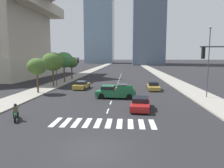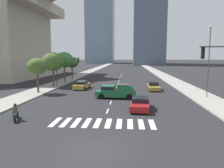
{
  "view_description": "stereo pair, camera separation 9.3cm",
  "coord_description": "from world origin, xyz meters",
  "views": [
    {
      "loc": [
        1.94,
        -11.96,
        5.47
      ],
      "look_at": [
        0.0,
        15.03,
        2.0
      ],
      "focal_mm": 34.08,
      "sensor_mm": 36.0,
      "label": 1
    },
    {
      "loc": [
        2.03,
        -11.95,
        5.47
      ],
      "look_at": [
        0.0,
        15.03,
        2.0
      ],
      "focal_mm": 34.08,
      "sensor_mm": 36.0,
      "label": 2
    }
  ],
  "objects": [
    {
      "name": "sedan_red_3",
      "position": [
        1.22,
        20.18,
        0.59
      ],
      "size": [
        1.8,
        4.68,
        1.29
      ],
      "rotation": [
        0.0,
        0.0,
        -1.58
      ],
      "color": "maroon",
      "rests_on": "ground"
    },
    {
      "name": "street_tree_third",
      "position": [
        -11.41,
        32.2,
        4.81
      ],
      "size": [
        3.84,
        3.84,
        6.31
      ],
      "color": "#4C3823",
      "rests_on": "sidewalk_west"
    },
    {
      "name": "motorcycle_lead",
      "position": [
        -7.68,
        5.33,
        0.58
      ],
      "size": [
        1.12,
        2.11,
        1.49
      ],
      "rotation": [
        0.0,
        0.0,
        1.97
      ],
      "color": "black",
      "rests_on": "ground"
    },
    {
      "name": "sedan_red_2",
      "position": [
        3.36,
        10.03,
        0.58
      ],
      "size": [
        2.29,
        4.72,
        1.24
      ],
      "rotation": [
        0.0,
        0.0,
        -1.67
      ],
      "color": "maroon",
      "rests_on": "ground"
    },
    {
      "name": "traffic_signal_far",
      "position": [
        -9.34,
        25.97,
        3.96
      ],
      "size": [
        4.65,
        0.28,
        5.53
      ],
      "color": "#333335",
      "rests_on": "sidewalk_west"
    },
    {
      "name": "pickup_truck",
      "position": [
        0.21,
        15.94,
        0.81
      ],
      "size": [
        5.37,
        2.28,
        1.67
      ],
      "rotation": [
        0.0,
        0.0,
        3.1
      ],
      "color": "#1E6038",
      "rests_on": "ground"
    },
    {
      "name": "sidewalk_east",
      "position": [
        12.21,
        30.0,
        0.07
      ],
      "size": [
        4.0,
        260.0,
        0.15
      ],
      "primitive_type": "cube",
      "color": "gray",
      "rests_on": "ground"
    },
    {
      "name": "street_lamp_east",
      "position": [
        12.51,
        16.68,
        5.34
      ],
      "size": [
        0.5,
        0.24,
        9.15
      ],
      "color": "#3F3F42",
      "rests_on": "sidewalk_east"
    },
    {
      "name": "street_tree_fourth",
      "position": [
        -11.41,
        38.38,
        4.14
      ],
      "size": [
        3.08,
        3.08,
        5.32
      ],
      "color": "#4C3823",
      "rests_on": "sidewalk_west"
    },
    {
      "name": "sedan_gold_1",
      "position": [
        -5.89,
        23.78,
        0.62
      ],
      "size": [
        2.22,
        4.9,
        1.33
      ],
      "rotation": [
        0.0,
        0.0,
        1.5
      ],
      "color": "#B28E38",
      "rests_on": "ground"
    },
    {
      "name": "street_tree_second",
      "position": [
        -11.41,
        25.39,
        4.61
      ],
      "size": [
        3.86,
        3.86,
        6.11
      ],
      "color": "#4C3823",
      "rests_on": "sidewalk_west"
    },
    {
      "name": "ground_plane",
      "position": [
        0.0,
        0.0,
        0.0
      ],
      "size": [
        800.0,
        800.0,
        0.0
      ],
      "primitive_type": "plane",
      "color": "#232326"
    },
    {
      "name": "lane_divider_center",
      "position": [
        0.0,
        33.03,
        0.0
      ],
      "size": [
        0.14,
        50.0,
        0.01
      ],
      "color": "silver",
      "rests_on": "ground"
    },
    {
      "name": "crosswalk_near",
      "position": [
        -0.0,
        5.03,
        0.0
      ],
      "size": [
        8.55,
        2.62,
        0.01
      ],
      "color": "silver",
      "rests_on": "ground"
    },
    {
      "name": "sedan_gold_0",
      "position": [
        6.29,
        23.46,
        0.58
      ],
      "size": [
        1.85,
        4.78,
        1.26
      ],
      "rotation": [
        0.0,
        0.0,
        -1.58
      ],
      "color": "#B28E38",
      "rests_on": "ground"
    },
    {
      "name": "street_tree_nearest",
      "position": [
        -11.41,
        18.65,
        4.03
      ],
      "size": [
        2.87,
        2.87,
        5.13
      ],
      "color": "#4C3823",
      "rests_on": "sidewalk_west"
    },
    {
      "name": "sidewalk_west",
      "position": [
        -12.21,
        30.0,
        0.07
      ],
      "size": [
        4.0,
        260.0,
        0.15
      ],
      "primitive_type": "cube",
      "color": "gray",
      "rests_on": "ground"
    }
  ]
}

